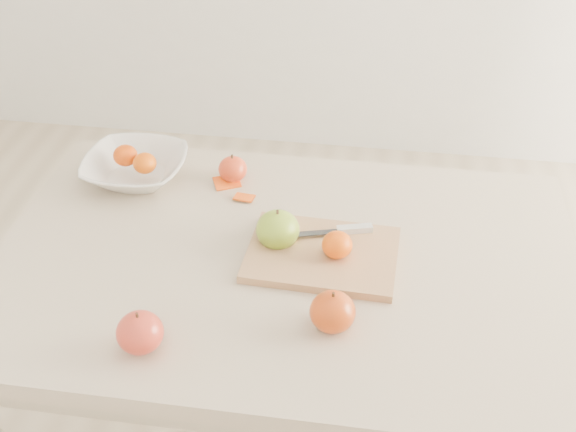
# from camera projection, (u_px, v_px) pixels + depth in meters

# --- Properties ---
(table) EXTENTS (1.20, 0.80, 0.75)m
(table) POSITION_uv_depth(u_px,v_px,m) (285.00, 294.00, 1.53)
(table) COLOR #C3B193
(table) RESTS_ON ground
(cutting_board) EXTENTS (0.31, 0.23, 0.02)m
(cutting_board) POSITION_uv_depth(u_px,v_px,m) (322.00, 254.00, 1.47)
(cutting_board) COLOR tan
(cutting_board) RESTS_ON table
(board_tangerine) EXTENTS (0.06, 0.06, 0.05)m
(board_tangerine) POSITION_uv_depth(u_px,v_px,m) (337.00, 245.00, 1.44)
(board_tangerine) COLOR #DE4507
(board_tangerine) RESTS_ON cutting_board
(fruit_bowl) EXTENTS (0.24, 0.24, 0.06)m
(fruit_bowl) POSITION_uv_depth(u_px,v_px,m) (136.00, 168.00, 1.70)
(fruit_bowl) COLOR white
(fruit_bowl) RESTS_ON table
(bowl_tangerine_near) EXTENTS (0.06, 0.06, 0.05)m
(bowl_tangerine_near) POSITION_uv_depth(u_px,v_px,m) (125.00, 155.00, 1.70)
(bowl_tangerine_near) COLOR red
(bowl_tangerine_near) RESTS_ON fruit_bowl
(bowl_tangerine_far) EXTENTS (0.05, 0.05, 0.05)m
(bowl_tangerine_far) POSITION_uv_depth(u_px,v_px,m) (145.00, 163.00, 1.67)
(bowl_tangerine_far) COLOR #E74F08
(bowl_tangerine_far) RESTS_ON fruit_bowl
(orange_peel_a) EXTENTS (0.07, 0.07, 0.01)m
(orange_peel_a) POSITION_uv_depth(u_px,v_px,m) (227.00, 184.00, 1.70)
(orange_peel_a) COLOR #E34D10
(orange_peel_a) RESTS_ON table
(orange_peel_b) EXTENTS (0.05, 0.04, 0.01)m
(orange_peel_b) POSITION_uv_depth(u_px,v_px,m) (244.00, 198.00, 1.65)
(orange_peel_b) COLOR #E0500F
(orange_peel_b) RESTS_ON table
(paring_knife) EXTENTS (0.17, 0.07, 0.01)m
(paring_knife) POSITION_uv_depth(u_px,v_px,m) (348.00, 230.00, 1.51)
(paring_knife) COLOR silver
(paring_knife) RESTS_ON cutting_board
(apple_green) EXTENTS (0.09, 0.09, 0.08)m
(apple_green) POSITION_uv_depth(u_px,v_px,m) (278.00, 230.00, 1.49)
(apple_green) COLOR #6C9C18
(apple_green) RESTS_ON table
(apple_red_c) EXTENTS (0.08, 0.08, 0.07)m
(apple_red_c) POSITION_uv_depth(u_px,v_px,m) (140.00, 332.00, 1.25)
(apple_red_c) COLOR maroon
(apple_red_c) RESTS_ON table
(apple_red_a) EXTENTS (0.07, 0.07, 0.06)m
(apple_red_a) POSITION_uv_depth(u_px,v_px,m) (233.00, 169.00, 1.69)
(apple_red_a) COLOR #A30A05
(apple_red_a) RESTS_ON table
(apple_red_e) EXTENTS (0.08, 0.08, 0.08)m
(apple_red_e) POSITION_uv_depth(u_px,v_px,m) (333.00, 312.00, 1.29)
(apple_red_e) COLOR maroon
(apple_red_e) RESTS_ON table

